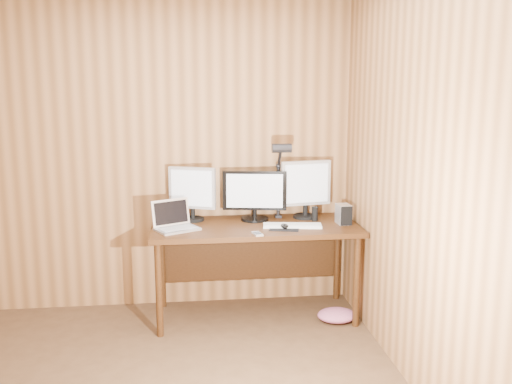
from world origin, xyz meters
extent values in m
plane|color=#936035|center=(0.00, 2.00, 1.25)|extent=(4.00, 0.00, 4.00)
plane|color=#936035|center=(1.75, 0.00, 1.25)|extent=(0.00, 4.00, 4.00)
cube|color=#371D0B|center=(0.93, 1.63, 0.73)|extent=(1.60, 0.70, 0.04)
cube|color=#371D0B|center=(0.93, 1.95, 0.45)|extent=(1.48, 0.02, 0.51)
cylinder|color=#371D0B|center=(0.19, 1.34, 0.35)|extent=(0.05, 0.05, 0.71)
cylinder|color=#371D0B|center=(0.19, 1.92, 0.35)|extent=(0.05, 0.05, 0.71)
cylinder|color=#371D0B|center=(1.67, 1.34, 0.35)|extent=(0.05, 0.05, 0.71)
cylinder|color=#371D0B|center=(1.67, 1.92, 0.35)|extent=(0.05, 0.05, 0.71)
cylinder|color=black|center=(0.94, 1.79, 0.76)|extent=(0.22, 0.22, 0.02)
cylinder|color=black|center=(0.94, 1.79, 0.80)|extent=(0.03, 0.03, 0.06)
cube|color=black|center=(0.94, 1.79, 0.99)|extent=(0.51, 0.11, 0.31)
cube|color=silver|center=(0.94, 1.77, 0.99)|extent=(0.44, 0.08, 0.27)
cylinder|color=black|center=(0.45, 1.83, 0.76)|extent=(0.18, 0.18, 0.02)
cylinder|color=black|center=(0.45, 1.83, 0.81)|extent=(0.04, 0.04, 0.08)
cube|color=#BABABF|center=(0.45, 1.83, 1.02)|extent=(0.37, 0.17, 0.33)
cube|color=silver|center=(0.44, 1.81, 1.02)|extent=(0.32, 0.12, 0.29)
cylinder|color=black|center=(1.37, 1.82, 0.76)|extent=(0.20, 0.20, 0.02)
cylinder|color=black|center=(1.37, 1.82, 0.81)|extent=(0.04, 0.04, 0.09)
cube|color=#BABABF|center=(1.37, 1.82, 1.04)|extent=(0.42, 0.11, 0.36)
cube|color=silver|center=(1.37, 1.80, 1.04)|extent=(0.36, 0.07, 0.31)
cube|color=silver|center=(0.33, 1.54, 0.76)|extent=(0.37, 0.33, 0.02)
cube|color=silver|center=(0.28, 1.63, 0.87)|extent=(0.29, 0.18, 0.20)
cube|color=black|center=(0.28, 1.63, 0.87)|extent=(0.25, 0.15, 0.17)
cube|color=#B2B2B7|center=(0.33, 1.54, 0.77)|extent=(0.29, 0.23, 0.00)
cube|color=white|center=(1.21, 1.53, 0.76)|extent=(0.46, 0.20, 0.02)
cube|color=white|center=(1.21, 1.53, 0.77)|extent=(0.43, 0.17, 0.00)
cube|color=black|center=(1.14, 1.49, 0.75)|extent=(0.26, 0.23, 0.00)
ellipsoid|color=black|center=(1.14, 1.49, 0.77)|extent=(0.10, 0.12, 0.04)
cube|color=silver|center=(1.62, 1.59, 0.83)|extent=(0.11, 0.14, 0.15)
cube|color=black|center=(1.63, 1.52, 0.83)|extent=(0.09, 0.01, 0.15)
cube|color=silver|center=(0.91, 1.33, 0.76)|extent=(0.08, 0.12, 0.01)
cube|color=black|center=(0.91, 1.33, 0.76)|extent=(0.06, 0.07, 0.00)
cylinder|color=black|center=(1.42, 1.70, 0.81)|extent=(0.05, 0.05, 0.11)
cube|color=black|center=(1.15, 1.86, 0.74)|extent=(0.05, 0.06, 0.06)
cylinder|color=black|center=(1.15, 1.86, 0.96)|extent=(0.03, 0.03, 0.43)
sphere|color=black|center=(1.15, 1.86, 1.18)|extent=(0.04, 0.04, 0.04)
cylinder|color=black|center=(1.15, 1.80, 1.26)|extent=(0.02, 0.15, 0.18)
cylinder|color=black|center=(1.15, 1.71, 1.34)|extent=(0.15, 0.07, 0.07)
camera|label=1|loc=(0.42, -2.65, 1.83)|focal=40.00mm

